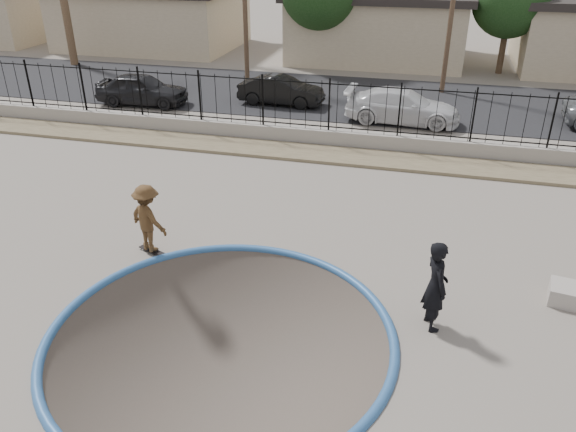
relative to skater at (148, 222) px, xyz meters
The scene contains 16 objects.
ground 10.95m from the skater, 74.93° to the left, with size 120.00×120.00×2.20m, color slate.
bowl_pit 3.92m from the skater, 42.88° to the right, with size 6.84×6.84×1.80m, color #443B34, non-canonical shape.
coping_ring 3.92m from the skater, 42.88° to the right, with size 7.04×7.04×0.20m, color #2E5D98.
rock_strip 8.14m from the skater, 69.78° to the left, with size 42.00×1.60×0.11m, color #887859.
retaining_wall 9.16m from the skater, 72.16° to the left, with size 42.00×0.45×0.60m, color gray.
fence 9.16m from the skater, 72.16° to the left, with size 40.00×0.04×1.80m.
street 15.68m from the skater, 79.70° to the left, with size 90.00×8.00×0.04m, color black.
house_west 27.75m from the skater, 116.10° to the left, with size 11.60×8.60×3.90m.
house_center 25.08m from the skater, 83.58° to the left, with size 10.60×8.60×3.90m.
street_tree_mid 24.63m from the skater, 66.37° to the left, with size 3.96×3.96×5.83m.
skater is the anchor object (origin of this frame).
skateboard 0.81m from the skater, 90.00° to the right, with size 0.81×0.49×0.07m.
videographer 6.93m from the skater, 10.12° to the right, with size 0.71×0.47×1.94m, color black.
car_a 13.44m from the skater, 118.21° to the left, with size 1.64×4.08×1.39m, color black.
car_b 13.40m from the skater, 91.13° to the left, with size 1.33×3.82×1.26m, color black.
car_c 13.17m from the skater, 66.57° to the left, with size 1.89×4.66×1.35m, color silver.
Camera 1 is at (3.49, -9.21, 7.25)m, focal length 35.00 mm.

